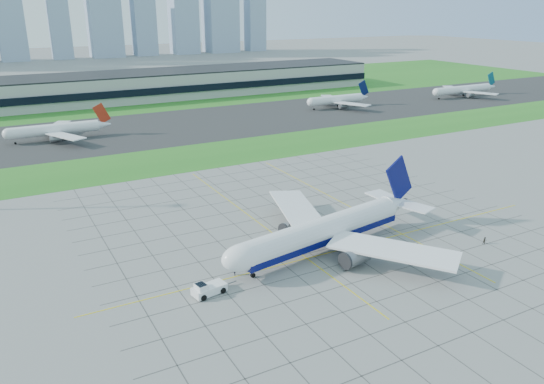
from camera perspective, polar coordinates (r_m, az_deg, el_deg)
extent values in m
plane|color=gray|center=(126.78, 7.12, -5.77)|extent=(1400.00, 1400.00, 0.00)
cube|color=#216A1E|center=(201.98, -7.85, 3.85)|extent=(700.00, 35.00, 0.04)
cube|color=#383838|center=(252.75, -12.40, 6.73)|extent=(700.00, 75.00, 0.04)
cube|color=#216A1E|center=(358.05, -17.60, 9.93)|extent=(700.00, 145.00, 0.04)
cube|color=#474744|center=(117.35, -15.64, -8.57)|extent=(0.18, 130.00, 0.02)
cube|color=#474744|center=(118.99, -11.88, -7.83)|extent=(0.18, 130.00, 0.02)
cube|color=#474744|center=(121.14, -8.25, -7.08)|extent=(0.18, 130.00, 0.02)
cube|color=#474744|center=(123.77, -4.77, -6.33)|extent=(0.18, 130.00, 0.02)
cube|color=#474744|center=(126.85, -1.46, -5.60)|extent=(0.18, 130.00, 0.02)
cube|color=#474744|center=(130.35, 1.68, -4.88)|extent=(0.18, 130.00, 0.02)
cube|color=#474744|center=(134.24, 4.64, -4.19)|extent=(0.18, 130.00, 0.02)
cube|color=#474744|center=(138.48, 7.42, -3.54)|extent=(0.18, 130.00, 0.02)
cube|color=#474744|center=(143.04, 10.03, -2.91)|extent=(0.18, 130.00, 0.02)
cube|color=#474744|center=(147.89, 12.46, -2.32)|extent=(0.18, 130.00, 0.02)
cube|color=#474744|center=(153.01, 14.74, -1.76)|extent=(0.18, 130.00, 0.02)
cube|color=#474744|center=(158.37, 16.87, -1.24)|extent=(0.18, 130.00, 0.02)
cube|color=#474744|center=(163.94, 18.85, -0.75)|extent=(0.18, 130.00, 0.02)
cube|color=#474744|center=(101.41, 20.71, -13.94)|extent=(110.00, 0.18, 0.02)
cube|color=#474744|center=(105.76, 17.42, -12.06)|extent=(110.00, 0.18, 0.02)
cube|color=#474744|center=(110.52, 14.45, -10.29)|extent=(110.00, 0.18, 0.02)
cube|color=#474744|center=(115.64, 11.76, -8.66)|extent=(110.00, 0.18, 0.02)
cube|color=#474744|center=(121.07, 9.32, -7.15)|extent=(110.00, 0.18, 0.02)
cube|color=#474744|center=(126.78, 7.12, -5.77)|extent=(110.00, 0.18, 0.02)
cube|color=#474744|center=(132.72, 5.11, -4.50)|extent=(110.00, 0.18, 0.02)
cube|color=#474744|center=(138.87, 3.29, -3.33)|extent=(110.00, 0.18, 0.02)
cube|color=#474744|center=(145.19, 1.63, -2.26)|extent=(110.00, 0.18, 0.02)
cube|color=#474744|center=(151.68, 0.11, -1.28)|extent=(110.00, 0.18, 0.02)
cube|color=#474744|center=(158.31, -1.28, -0.38)|extent=(110.00, 0.18, 0.02)
cube|color=#474744|center=(165.05, -2.56, 0.44)|extent=(110.00, 0.18, 0.02)
cube|color=#474744|center=(171.91, -3.74, 1.21)|extent=(110.00, 0.18, 0.02)
cube|color=#474744|center=(178.86, -4.83, 1.91)|extent=(110.00, 0.18, 0.02)
cube|color=yellow|center=(125.32, 7.65, -6.10)|extent=(120.00, 0.25, 0.03)
cube|color=yellow|center=(137.48, -1.14, -3.54)|extent=(0.25, 100.00, 0.03)
cube|color=yellow|center=(151.48, 8.29, -1.52)|extent=(0.25, 100.00, 0.03)
cube|color=#B7B7B2|center=(343.18, -10.19, 11.41)|extent=(260.00, 42.00, 15.00)
cube|color=black|center=(323.14, -8.93, 10.91)|extent=(260.00, 1.00, 4.00)
cube|color=black|center=(342.21, -10.27, 12.72)|extent=(260.00, 42.00, 0.80)
cube|color=#94A8C2|center=(613.46, -26.66, 18.01)|extent=(26.00, 23.40, 118.00)
cube|color=#94A8C2|center=(617.94, -22.03, 17.21)|extent=(20.00, 18.00, 88.00)
cube|color=#94A8C2|center=(636.27, -13.61, 16.89)|extent=(24.00, 21.60, 62.00)
cube|color=#94A8C2|center=(667.09, -5.58, 18.18)|extent=(36.00, 32.40, 80.00)
cube|color=#94A8C2|center=(686.48, -1.88, 19.33)|extent=(22.00, 19.80, 105.00)
cylinder|color=white|center=(121.41, 5.49, -4.07)|extent=(45.02, 13.37, 5.83)
cube|color=#070C4F|center=(122.16, 5.47, -4.86)|extent=(44.96, 12.99, 1.55)
ellipsoid|color=white|center=(108.41, -3.14, -7.02)|extent=(10.18, 7.34, 5.83)
cube|color=black|center=(107.11, -4.08, -7.09)|extent=(2.64, 3.43, 0.58)
cone|color=white|center=(139.26, 13.18, -1.24)|extent=(8.60, 6.78, 5.54)
cube|color=#070C4F|center=(137.52, 13.51, 1.35)|extent=(10.52, 2.29, 12.40)
cube|color=white|center=(135.99, 2.73, -1.80)|extent=(15.98, 28.56, 0.94)
cube|color=white|center=(116.40, 12.89, -6.10)|extent=(23.02, 27.18, 0.94)
cylinder|color=slate|center=(129.45, 2.33, -3.86)|extent=(6.85, 4.72, 3.69)
cylinder|color=slate|center=(116.24, 8.94, -6.93)|extent=(6.85, 4.72, 3.69)
cylinder|color=gray|center=(111.58, -2.08, -8.60)|extent=(0.40, 0.40, 2.53)
cylinder|color=black|center=(111.93, -2.07, -8.93)|extent=(1.14, 0.66, 1.07)
cylinder|color=black|center=(128.51, 6.04, -5.06)|extent=(1.44, 1.36, 1.26)
cylinder|color=black|center=(124.60, 8.04, -5.97)|extent=(1.44, 1.36, 1.26)
cube|color=white|center=(106.55, -6.77, -10.35)|extent=(7.11, 4.21, 1.56)
cube|color=white|center=(105.22, -7.63, -10.10)|extent=(2.39, 2.75, 1.22)
cube|color=black|center=(105.11, -7.63, -10.00)|extent=(2.13, 2.50, 0.78)
cube|color=gray|center=(108.92, -4.60, -9.76)|extent=(3.32, 0.77, 0.20)
cylinder|color=black|center=(106.86, -8.21, -10.56)|extent=(1.30, 0.76, 1.22)
cylinder|color=black|center=(104.69, -7.38, -11.20)|extent=(1.30, 0.76, 1.22)
cylinder|color=black|center=(108.82, -6.16, -9.88)|extent=(1.30, 0.76, 1.22)
cylinder|color=black|center=(106.68, -5.31, -10.49)|extent=(1.30, 0.76, 1.22)
imported|color=black|center=(112.82, -4.02, -8.48)|extent=(0.74, 0.83, 1.91)
imported|color=black|center=(136.13, 21.92, -4.87)|extent=(1.04, 0.92, 1.80)
cylinder|color=white|center=(241.78, -22.32, 6.25)|extent=(35.46, 4.80, 4.80)
cube|color=#A82513|center=(243.61, -17.86, 8.06)|extent=(7.46, 0.40, 9.15)
cube|color=white|center=(252.91, -22.07, 6.62)|extent=(13.89, 20.66, 0.40)
cube|color=white|center=(231.52, -21.34, 5.64)|extent=(13.89, 20.66, 0.40)
cylinder|color=black|center=(245.07, -21.58, 5.54)|extent=(1.00, 1.00, 1.00)
cylinder|color=black|center=(240.81, -21.43, 5.33)|extent=(1.00, 1.00, 1.00)
cylinder|color=white|center=(299.03, 6.95, 9.83)|extent=(33.10, 4.80, 4.80)
cube|color=#061141|center=(309.19, 9.82, 10.95)|extent=(7.46, 0.40, 9.15)
cube|color=white|center=(309.33, 6.11, 10.03)|extent=(13.89, 20.66, 0.40)
cube|color=white|center=(291.78, 8.58, 9.36)|extent=(13.89, 20.66, 0.40)
cylinder|color=black|center=(303.05, 7.11, 9.19)|extent=(1.00, 1.00, 1.00)
cylinder|color=black|center=(299.55, 7.60, 9.05)|extent=(1.00, 1.00, 1.00)
cylinder|color=white|center=(354.05, 19.83, 10.33)|extent=(44.27, 4.80, 4.80)
cube|color=#0A4C62|center=(371.99, 22.52, 11.18)|extent=(7.46, 0.40, 9.15)
cube|color=white|center=(363.73, 18.86, 10.53)|extent=(13.89, 20.66, 0.40)
cube|color=white|center=(349.35, 21.50, 9.89)|extent=(13.89, 20.66, 0.40)
cylinder|color=black|center=(358.80, 19.90, 9.78)|extent=(1.00, 1.00, 1.00)
cylinder|color=black|center=(355.93, 20.43, 9.65)|extent=(1.00, 1.00, 1.00)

